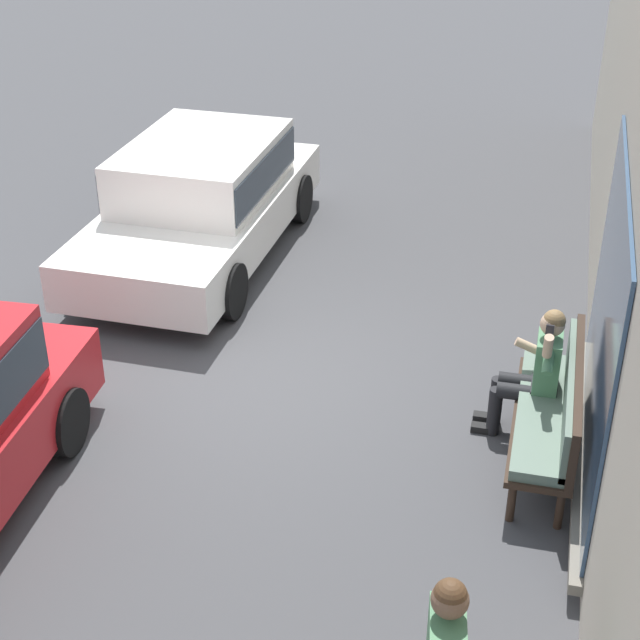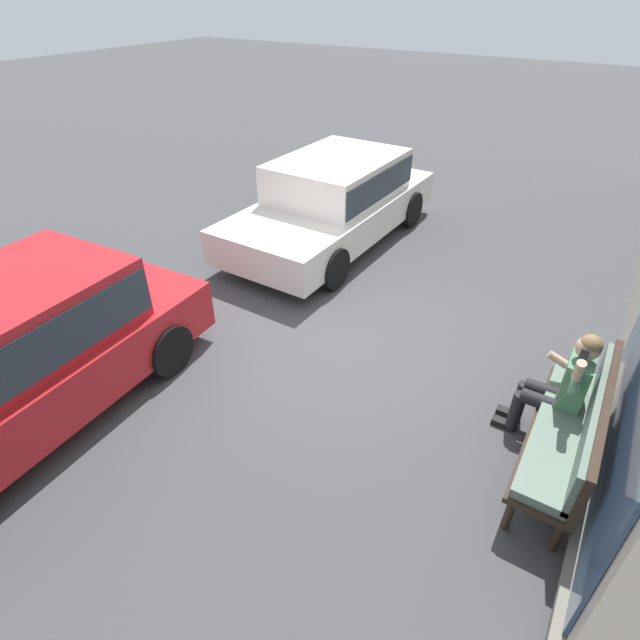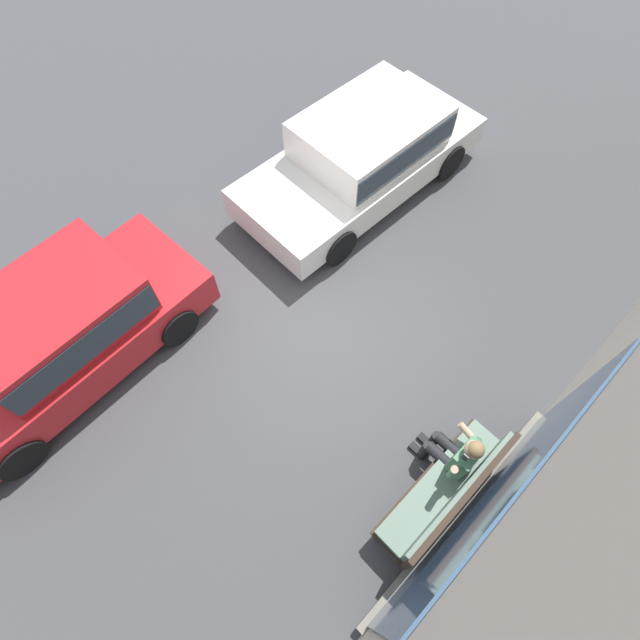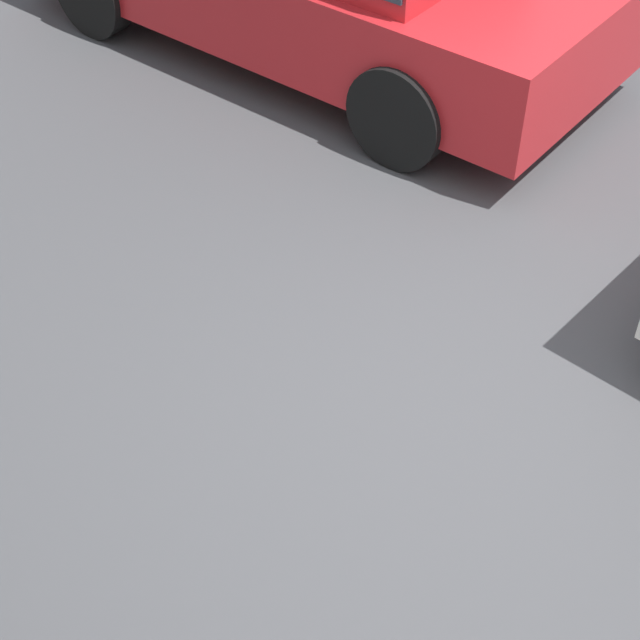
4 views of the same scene
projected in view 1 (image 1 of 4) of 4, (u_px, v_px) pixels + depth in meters
ground_plane at (265, 377)px, 10.05m from camera, size 60.00×60.00×0.00m
bench at (557, 408)px, 8.59m from camera, size 1.98×0.55×0.99m
person_on_phone at (535, 370)px, 8.88m from camera, size 0.73×0.74×1.33m
parked_car_near at (201, 195)px, 12.21m from camera, size 4.53×2.06×1.46m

